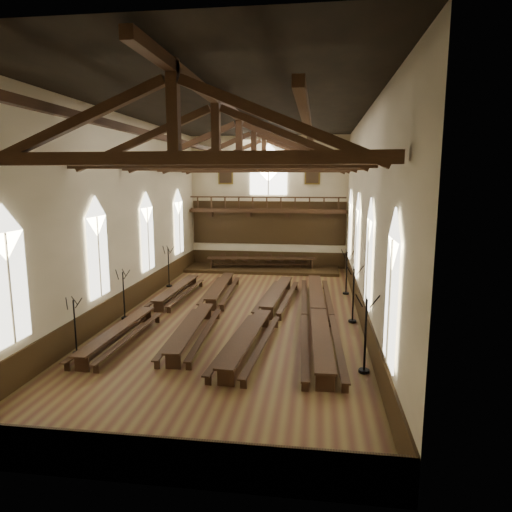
{
  "coord_description": "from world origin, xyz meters",
  "views": [
    {
      "loc": [
        3.79,
        -21.9,
        6.9
      ],
      "look_at": [
        0.6,
        1.5,
        2.82
      ],
      "focal_mm": 32.0,
      "sensor_mm": 36.0,
      "label": 1
    }
  ],
  "objects": [
    {
      "name": "candelabrum_right_mid",
      "position": [
        5.55,
        -0.34,
        0.85
      ],
      "size": [
        0.85,
        0.79,
        2.79
      ],
      "color": "black",
      "rests_on": "ground"
    },
    {
      "name": "dais",
      "position": [
        -0.33,
        11.4,
        0.11
      ],
      "size": [
        11.4,
        3.18,
        0.21
      ],
      "primitive_type": "cube",
      "color": "#382611",
      "rests_on": "ground"
    },
    {
      "name": "high_chairs",
      "position": [
        -0.33,
        12.18,
        0.71
      ],
      "size": [
        6.73,
        0.44,
        0.91
      ],
      "color": "#3B2212",
      "rests_on": "dais"
    },
    {
      "name": "candelabrum_left_far",
      "position": [
        -5.55,
        5.49,
        0.81
      ],
      "size": [
        0.78,
        0.79,
        2.65
      ],
      "color": "black",
      "rests_on": "ground"
    },
    {
      "name": "refectory_row_b",
      "position": [
        -1.64,
        -0.09,
        0.52
      ],
      "size": [
        1.73,
        14.07,
        0.71
      ],
      "color": "#3B2212",
      "rests_on": "ground"
    },
    {
      "name": "minstrels_gallery",
      "position": [
        0.0,
        12.66,
        3.91
      ],
      "size": [
        11.8,
        1.24,
        3.7
      ],
      "color": "#3B2212",
      "rests_on": "room_walls"
    },
    {
      "name": "high_table",
      "position": [
        -0.33,
        11.4,
        0.86
      ],
      "size": [
        8.16,
        1.82,
        0.76
      ],
      "color": "#3B2212",
      "rests_on": "dais"
    },
    {
      "name": "ground",
      "position": [
        0.0,
        0.0,
        0.0
      ],
      "size": [
        26.0,
        26.0,
        0.0
      ],
      "primitive_type": "plane",
      "color": "brown",
      "rests_on": "ground"
    },
    {
      "name": "room_walls",
      "position": [
        0.0,
        0.0,
        6.46
      ],
      "size": [
        26.0,
        26.0,
        26.0
      ],
      "color": "beige",
      "rests_on": "ground"
    },
    {
      "name": "portraits",
      "position": [
        0.0,
        12.9,
        7.1
      ],
      "size": [
        7.75,
        0.09,
        1.45
      ],
      "color": "brown",
      "rests_on": "room_walls"
    },
    {
      "name": "end_window",
      "position": [
        0.0,
        12.9,
        7.22
      ],
      "size": [
        2.8,
        0.12,
        3.8
      ],
      "color": "white",
      "rests_on": "room_walls"
    },
    {
      "name": "candelabrum_left_near",
      "position": [
        -5.55,
        -5.9,
        0.71
      ],
      "size": [
        0.67,
        0.7,
        2.33
      ],
      "color": "black",
      "rests_on": "ground"
    },
    {
      "name": "wainscot_band",
      "position": [
        0.0,
        0.0,
        0.6
      ],
      "size": [
        12.0,
        26.0,
        1.2
      ],
      "color": "#382611",
      "rests_on": "ground"
    },
    {
      "name": "refectory_row_a",
      "position": [
        -4.29,
        -0.86,
        0.5
      ],
      "size": [
        1.57,
        13.81,
        0.68
      ],
      "color": "#3B2212",
      "rests_on": "ground"
    },
    {
      "name": "roof_trusses",
      "position": [
        0.0,
        -0.0,
        8.22
      ],
      "size": [
        11.7,
        25.7,
        2.8
      ],
      "color": "#3B2212",
      "rests_on": "room_walls"
    },
    {
      "name": "refectory_row_c",
      "position": [
        1.4,
        -1.06,
        0.54
      ],
      "size": [
        2.02,
        14.41,
        0.74
      ],
      "color": "#3B2212",
      "rests_on": "ground"
    },
    {
      "name": "candelabrum_left_mid",
      "position": [
        -5.55,
        -1.33,
        0.76
      ],
      "size": [
        0.75,
        0.73,
        2.51
      ],
      "color": "black",
      "rests_on": "ground"
    },
    {
      "name": "candelabrum_right_far",
      "position": [
        5.55,
        5.08,
        0.83
      ],
      "size": [
        0.82,
        0.79,
        2.73
      ],
      "color": "black",
      "rests_on": "ground"
    },
    {
      "name": "side_windows",
      "position": [
        -0.0,
        -0.0,
        3.74
      ],
      "size": [
        11.85,
        19.8,
        4.5
      ],
      "color": "white",
      "rests_on": "room_walls"
    },
    {
      "name": "candelabrum_right_near",
      "position": [
        5.55,
        -6.13,
        0.87
      ],
      "size": [
        0.87,
        0.81,
        2.87
      ],
      "color": "black",
      "rests_on": "ground"
    },
    {
      "name": "refectory_row_d",
      "position": [
        3.89,
        -0.83,
        0.57
      ],
      "size": [
        1.83,
        14.74,
        0.78
      ],
      "color": "#3B2212",
      "rests_on": "ground"
    }
  ]
}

